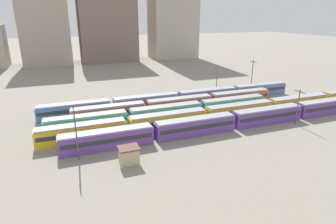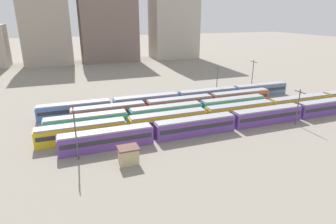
% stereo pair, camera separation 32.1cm
% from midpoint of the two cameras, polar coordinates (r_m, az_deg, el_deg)
% --- Properties ---
extents(ground_plane, '(600.00, 600.00, 0.00)m').
position_cam_midpoint_polar(ground_plane, '(66.48, -12.59, -3.21)').
color(ground_plane, gray).
extents(train_track_0, '(93.60, 3.06, 3.75)m').
position_cam_midpoint_polar(train_track_0, '(71.35, 19.10, -0.65)').
color(train_track_0, '#6B429E').
rests_on(train_track_0, ground_plane).
extents(train_track_1, '(112.50, 3.06, 3.75)m').
position_cam_midpoint_polar(train_track_1, '(78.38, 19.67, 1.02)').
color(train_track_1, yellow).
rests_on(train_track_1, ground_plane).
extents(train_track_2, '(55.80, 3.06, 3.75)m').
position_cam_midpoint_polar(train_track_2, '(69.23, -0.47, -0.15)').
color(train_track_2, teal).
rests_on(train_track_2, ground_plane).
extents(train_track_3, '(55.80, 3.06, 3.75)m').
position_cam_midpoint_polar(train_track_3, '(75.89, 2.26, 1.57)').
color(train_track_3, '#BC4C38').
rests_on(train_track_3, ground_plane).
extents(train_track_4, '(74.70, 3.06, 3.75)m').
position_cam_midpoint_polar(train_track_4, '(81.10, 1.92, 2.73)').
color(train_track_4, '#4C70BC').
rests_on(train_track_4, ground_plane).
extents(catenary_pole_0, '(0.24, 3.20, 10.32)m').
position_cam_midpoint_polar(catenary_pole_0, '(51.57, -18.20, -3.50)').
color(catenary_pole_0, '#4C4C51').
rests_on(catenary_pole_0, ground_plane).
extents(catenary_pole_1, '(0.24, 3.20, 9.84)m').
position_cam_midpoint_polar(catenary_pole_1, '(89.16, 9.66, 6.33)').
color(catenary_pole_1, '#4C4C51').
rests_on(catenary_pole_1, ground_plane).
extents(catenary_pole_2, '(0.24, 3.20, 8.52)m').
position_cam_midpoint_polar(catenary_pole_2, '(72.20, 24.52, 1.30)').
color(catenary_pole_2, '#4C4C51').
rests_on(catenary_pole_2, ground_plane).
extents(catenary_pole_3, '(0.24, 3.20, 11.00)m').
position_cam_midpoint_polar(catenary_pole_3, '(96.00, 16.42, 7.08)').
color(catenary_pole_3, '#4C4C51').
rests_on(catenary_pole_3, ground_plane).
extents(signal_hut, '(3.60, 3.00, 3.04)m').
position_cam_midpoint_polar(signal_hut, '(50.20, -8.03, -8.54)').
color(signal_hut, '#C6B284').
rests_on(signal_hut, ground_plane).
extents(distant_building_1, '(23.32, 17.59, 41.15)m').
position_cam_midpoint_polar(distant_building_1, '(160.74, -23.73, 16.04)').
color(distant_building_1, '#A89989').
rests_on(distant_building_1, ground_plane).
extents(distant_building_2, '(29.99, 16.36, 41.03)m').
position_cam_midpoint_polar(distant_building_2, '(162.90, -12.15, 17.15)').
color(distant_building_2, '#7A665B').
rests_on(distant_building_2, ground_plane).
extents(distant_building_3, '(26.15, 17.24, 53.99)m').
position_cam_midpoint_polar(distant_building_3, '(173.24, 0.95, 19.78)').
color(distant_building_3, '#B2A899').
rests_on(distant_building_3, ground_plane).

